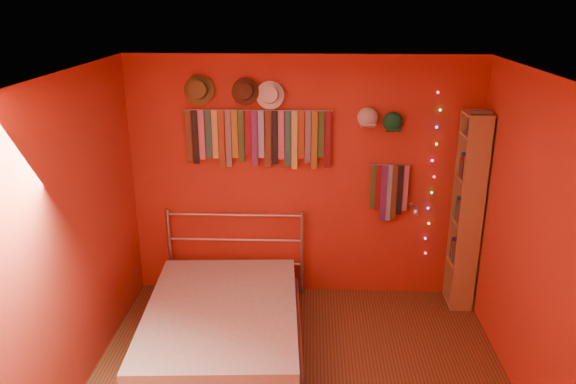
# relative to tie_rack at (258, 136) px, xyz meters

# --- Properties ---
(back_wall) EXTENTS (3.50, 0.02, 2.50)m
(back_wall) POSITION_rel_tie_rack_xyz_m (0.44, 0.06, -0.47)
(back_wall) COLOR #A6391A
(back_wall) RESTS_ON ground
(right_wall) EXTENTS (0.02, 3.50, 2.50)m
(right_wall) POSITION_rel_tie_rack_xyz_m (2.19, -1.69, -0.47)
(right_wall) COLOR #A6391A
(right_wall) RESTS_ON ground
(left_wall) EXTENTS (0.02, 3.50, 2.50)m
(left_wall) POSITION_rel_tie_rack_xyz_m (-1.31, -1.69, -0.47)
(left_wall) COLOR #A6391A
(left_wall) RESTS_ON ground
(ceiling) EXTENTS (3.50, 3.50, 0.02)m
(ceiling) POSITION_rel_tie_rack_xyz_m (0.44, -1.69, 0.78)
(ceiling) COLOR white
(ceiling) RESTS_ON back_wall
(tie_rack) EXTENTS (1.45, 0.03, 0.60)m
(tie_rack) POSITION_rel_tie_rack_xyz_m (0.00, 0.00, 0.00)
(tie_rack) COLOR #B3B3B8
(tie_rack) RESTS_ON back_wall
(small_tie_rack) EXTENTS (0.40, 0.03, 0.60)m
(small_tie_rack) POSITION_rel_tie_rack_xyz_m (1.31, 0.00, -0.54)
(small_tie_rack) COLOR #B3B3B8
(small_tie_rack) RESTS_ON back_wall
(fedora_olive) EXTENTS (0.29, 0.16, 0.29)m
(fedora_olive) POSITION_rel_tie_rack_xyz_m (-0.56, -0.03, 0.45)
(fedora_olive) COLOR brown
(fedora_olive) RESTS_ON back_wall
(fedora_brown) EXTENTS (0.26, 0.14, 0.26)m
(fedora_brown) POSITION_rel_tie_rack_xyz_m (-0.12, -0.03, 0.44)
(fedora_brown) COLOR #462C19
(fedora_brown) RESTS_ON back_wall
(fedora_white) EXTENTS (0.27, 0.15, 0.27)m
(fedora_white) POSITION_rel_tie_rack_xyz_m (0.12, -0.03, 0.41)
(fedora_white) COLOR white
(fedora_white) RESTS_ON back_wall
(cap_white) EXTENTS (0.19, 0.24, 0.19)m
(cap_white) POSITION_rel_tie_rack_xyz_m (1.06, 0.01, 0.19)
(cap_white) COLOR silver
(cap_white) RESTS_ON back_wall
(cap_green) EXTENTS (0.19, 0.23, 0.19)m
(cap_green) POSITION_rel_tie_rack_xyz_m (1.30, 0.01, 0.15)
(cap_green) COLOR #176734
(cap_green) RESTS_ON back_wall
(fairy_lights) EXTENTS (0.06, 0.02, 1.70)m
(fairy_lights) POSITION_rel_tie_rack_xyz_m (1.73, 0.02, -0.40)
(fairy_lights) COLOR #FF3333
(fairy_lights) RESTS_ON back_wall
(reading_lamp) EXTENTS (0.08, 0.33, 0.10)m
(reading_lamp) POSITION_rel_tie_rack_xyz_m (1.55, -0.19, -0.69)
(reading_lamp) COLOR #B3B3B8
(reading_lamp) RESTS_ON back_wall
(bookshelf) EXTENTS (0.25, 0.34, 2.00)m
(bookshelf) POSITION_rel_tie_rack_xyz_m (2.10, -0.16, -0.70)
(bookshelf) COLOR #AB874D
(bookshelf) RESTS_ON ground
(bed) EXTENTS (1.53, 1.99, 0.94)m
(bed) POSITION_rel_tie_rack_xyz_m (-0.26, -1.02, -1.50)
(bed) COLOR #B3B3B8
(bed) RESTS_ON ground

